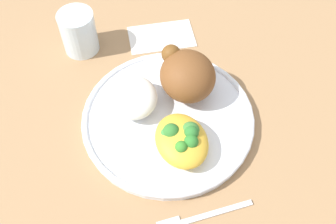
# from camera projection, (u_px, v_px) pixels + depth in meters

# --- Properties ---
(ground_plane) EXTENTS (2.00, 2.00, 0.00)m
(ground_plane) POSITION_uv_depth(u_px,v_px,m) (168.00, 122.00, 0.66)
(ground_plane) COLOR #9D764E
(plate) EXTENTS (0.28, 0.28, 0.02)m
(plate) POSITION_uv_depth(u_px,v_px,m) (168.00, 119.00, 0.65)
(plate) COLOR white
(plate) RESTS_ON ground_plane
(roasted_chicken) EXTENTS (0.11, 0.09, 0.07)m
(roasted_chicken) POSITION_uv_depth(u_px,v_px,m) (187.00, 75.00, 0.64)
(roasted_chicken) COLOR brown
(roasted_chicken) RESTS_ON plate
(rice_pile) EXTENTS (0.09, 0.08, 0.04)m
(rice_pile) POSITION_uv_depth(u_px,v_px,m) (133.00, 97.00, 0.64)
(rice_pile) COLOR white
(rice_pile) RESTS_ON plate
(mac_cheese_with_broccoli) EXTENTS (0.10, 0.08, 0.04)m
(mac_cheese_with_broccoli) POSITION_uv_depth(u_px,v_px,m) (184.00, 139.00, 0.60)
(mac_cheese_with_broccoli) COLOR gold
(mac_cheese_with_broccoli) RESTS_ON plate
(fork) EXTENTS (0.02, 0.14, 0.01)m
(fork) POSITION_uv_depth(u_px,v_px,m) (200.00, 217.00, 0.57)
(fork) COLOR silver
(fork) RESTS_ON ground_plane
(water_glass) EXTENTS (0.06, 0.06, 0.08)m
(water_glass) POSITION_uv_depth(u_px,v_px,m) (79.00, 32.00, 0.72)
(water_glass) COLOR silver
(water_glass) RESTS_ON ground_plane
(napkin) EXTENTS (0.09, 0.14, 0.00)m
(napkin) POSITION_uv_depth(u_px,v_px,m) (161.00, 36.00, 0.77)
(napkin) COLOR white
(napkin) RESTS_ON ground_plane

